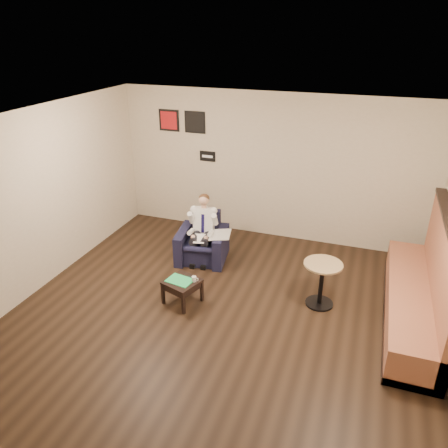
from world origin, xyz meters
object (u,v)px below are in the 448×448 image
(seated_man, at_px, (201,233))
(cafe_table, at_px, (321,284))
(armchair, at_px, (202,238))
(banquette, at_px, (418,274))
(side_table, at_px, (182,291))
(green_folder, at_px, (180,280))
(smartphone, at_px, (190,278))
(coffee_mug, at_px, (194,279))

(seated_man, height_order, cafe_table, seated_man)
(armchair, height_order, banquette, banquette)
(armchair, distance_m, side_table, 1.40)
(green_folder, distance_m, banquette, 3.38)
(side_table, relative_size, smartphone, 3.93)
(banquette, bearing_deg, coffee_mug, -167.80)
(green_folder, bearing_deg, banquette, 12.39)
(banquette, bearing_deg, cafe_table, -176.84)
(green_folder, xyz_separation_m, cafe_table, (2.01, 0.65, -0.03))
(banquette, distance_m, cafe_table, 1.34)
(side_table, bearing_deg, green_folder, -164.75)
(armchair, distance_m, seated_man, 0.18)
(side_table, xyz_separation_m, smartphone, (0.08, 0.12, 0.20))
(cafe_table, bearing_deg, green_folder, -162.03)
(seated_man, distance_m, smartphone, 1.19)
(armchair, xyz_separation_m, cafe_table, (2.20, -0.72, -0.05))
(armchair, distance_m, smartphone, 1.28)
(smartphone, bearing_deg, cafe_table, 44.00)
(green_folder, bearing_deg, coffee_mug, 15.25)
(green_folder, xyz_separation_m, coffee_mug, (0.21, 0.06, 0.04))
(armchair, height_order, coffee_mug, armchair)
(cafe_table, bearing_deg, seated_man, 164.37)
(side_table, bearing_deg, coffee_mug, 15.25)
(side_table, xyz_separation_m, coffee_mug, (0.18, 0.05, 0.23))
(armchair, xyz_separation_m, side_table, (0.22, -1.36, -0.22))
(coffee_mug, bearing_deg, cafe_table, 18.28)
(smartphone, bearing_deg, armchair, 132.31)
(armchair, xyz_separation_m, seated_man, (0.02, -0.11, 0.15))
(seated_man, relative_size, side_table, 2.39)
(seated_man, height_order, side_table, seated_man)
(green_folder, xyz_separation_m, smartphone, (0.11, 0.12, -0.00))
(green_folder, distance_m, coffee_mug, 0.22)
(green_folder, height_order, cafe_table, cafe_table)
(smartphone, distance_m, cafe_table, 1.97)
(smartphone, xyz_separation_m, cafe_table, (1.90, 0.53, -0.03))
(side_table, relative_size, banquette, 0.16)
(side_table, height_order, cafe_table, cafe_table)
(coffee_mug, bearing_deg, banquette, 12.20)
(seated_man, xyz_separation_m, banquette, (3.46, -0.54, 0.19))
(armchair, relative_size, seated_man, 0.75)
(coffee_mug, relative_size, smartphone, 0.68)
(seated_man, distance_m, cafe_table, 2.28)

